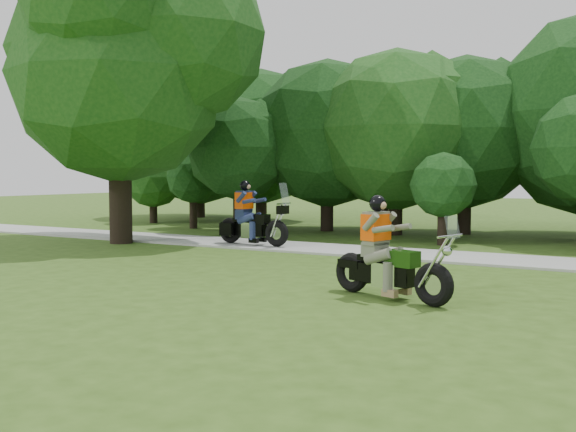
% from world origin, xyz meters
% --- Properties ---
extents(ground, '(100.00, 100.00, 0.00)m').
position_xyz_m(ground, '(0.00, 0.00, 0.00)').
color(ground, '#314E16').
rests_on(ground, ground).
extents(walkway, '(60.00, 2.20, 0.06)m').
position_xyz_m(walkway, '(0.00, 8.00, 0.03)').
color(walkway, '#999994').
rests_on(walkway, ground).
extents(big_tree_west, '(8.64, 6.56, 9.96)m').
position_xyz_m(big_tree_west, '(-10.54, 6.85, 5.76)').
color(big_tree_west, black).
rests_on(big_tree_west, ground).
extents(chopper_motorcycle, '(2.41, 1.15, 1.75)m').
position_xyz_m(chopper_motorcycle, '(-0.37, 2.26, 0.65)').
color(chopper_motorcycle, black).
rests_on(chopper_motorcycle, ground).
extents(touring_motorcycle, '(2.45, 0.81, 1.86)m').
position_xyz_m(touring_motorcycle, '(-6.60, 7.63, 0.74)').
color(touring_motorcycle, black).
rests_on(touring_motorcycle, walkway).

